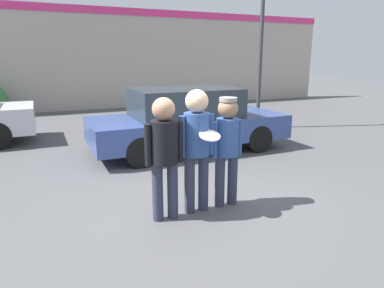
# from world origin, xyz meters

# --- Properties ---
(ground_plane) EXTENTS (56.00, 56.00, 0.00)m
(ground_plane) POSITION_xyz_m (0.00, 0.00, 0.00)
(ground_plane) COLOR #4C4C4F
(storefront_building) EXTENTS (24.00, 0.22, 4.26)m
(storefront_building) POSITION_xyz_m (0.00, 10.89, 2.16)
(storefront_building) COLOR #B2A89E
(storefront_building) RESTS_ON ground
(person_left) EXTENTS (0.54, 0.37, 1.71)m
(person_left) POSITION_xyz_m (-0.68, -0.29, 1.02)
(person_left) COLOR #2D3347
(person_left) RESTS_ON ground
(person_middle_with_frisbee) EXTENTS (0.53, 0.59, 1.78)m
(person_middle_with_frisbee) POSITION_xyz_m (-0.18, -0.24, 1.08)
(person_middle_with_frisbee) COLOR #2D3347
(person_middle_with_frisbee) RESTS_ON ground
(person_right) EXTENTS (0.50, 0.33, 1.65)m
(person_right) POSITION_xyz_m (0.32, -0.22, 0.99)
(person_right) COLOR #2D3347
(person_right) RESTS_ON ground
(parked_car_near) EXTENTS (4.67, 1.92, 1.50)m
(parked_car_near) POSITION_xyz_m (1.06, 2.95, 0.75)
(parked_car_near) COLOR #334784
(parked_car_near) RESTS_ON ground
(street_lamp) EXTENTS (1.59, 0.35, 5.47)m
(street_lamp) POSITION_xyz_m (4.50, 4.53, 3.42)
(street_lamp) COLOR #38383D
(street_lamp) RESTS_ON ground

